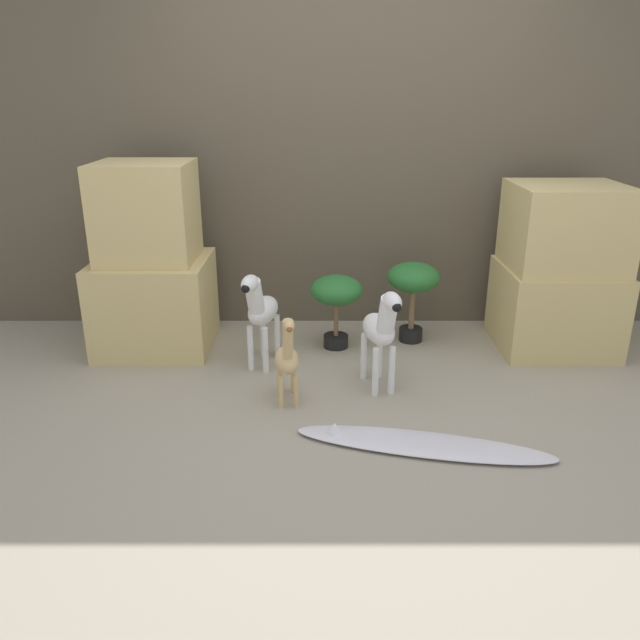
{
  "coord_description": "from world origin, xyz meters",
  "views": [
    {
      "loc": [
        -0.23,
        -2.92,
        1.65
      ],
      "look_at": [
        -0.24,
        0.55,
        0.35
      ],
      "focal_mm": 35.0,
      "sensor_mm": 36.0,
      "label": 1
    }
  ],
  "objects_px": {
    "potted_palm_front": "(415,283)",
    "surfboard": "(423,444)",
    "giraffe_figurine": "(289,357)",
    "zebra_right": "(383,328)",
    "zebra_left": "(262,309)",
    "potted_palm_back": "(338,295)"
  },
  "relations": [
    {
      "from": "potted_palm_front",
      "to": "surfboard",
      "type": "distance_m",
      "value": 1.44
    },
    {
      "from": "zebra_right",
      "to": "giraffe_figurine",
      "type": "distance_m",
      "value": 0.56
    },
    {
      "from": "zebra_right",
      "to": "giraffe_figurine",
      "type": "xyz_separation_m",
      "value": [
        -0.52,
        -0.16,
        -0.11
      ]
    },
    {
      "from": "zebra_left",
      "to": "zebra_right",
      "type": "bearing_deg",
      "value": -24.3
    },
    {
      "from": "surfboard",
      "to": "giraffe_figurine",
      "type": "bearing_deg",
      "value": 145.12
    },
    {
      "from": "zebra_left",
      "to": "potted_palm_front",
      "type": "bearing_deg",
      "value": 23.33
    },
    {
      "from": "giraffe_figurine",
      "to": "zebra_left",
      "type": "bearing_deg",
      "value": 111.1
    },
    {
      "from": "giraffe_figurine",
      "to": "potted_palm_front",
      "type": "xyz_separation_m",
      "value": [
        0.81,
        0.91,
        0.15
      ]
    },
    {
      "from": "giraffe_figurine",
      "to": "potted_palm_front",
      "type": "height_order",
      "value": "potted_palm_front"
    },
    {
      "from": "potted_palm_front",
      "to": "zebra_left",
      "type": "bearing_deg",
      "value": -156.67
    },
    {
      "from": "potted_palm_front",
      "to": "surfboard",
      "type": "bearing_deg",
      "value": -95.57
    },
    {
      "from": "zebra_left",
      "to": "giraffe_figurine",
      "type": "bearing_deg",
      "value": -68.9
    },
    {
      "from": "zebra_left",
      "to": "potted_palm_front",
      "type": "distance_m",
      "value": 1.08
    },
    {
      "from": "zebra_right",
      "to": "zebra_left",
      "type": "xyz_separation_m",
      "value": [
        -0.71,
        0.32,
        0.0
      ]
    },
    {
      "from": "giraffe_figurine",
      "to": "potted_palm_front",
      "type": "bearing_deg",
      "value": 48.33
    },
    {
      "from": "potted_palm_back",
      "to": "zebra_left",
      "type": "bearing_deg",
      "value": -146.33
    },
    {
      "from": "zebra_left",
      "to": "giraffe_figurine",
      "type": "distance_m",
      "value": 0.53
    },
    {
      "from": "giraffe_figurine",
      "to": "surfboard",
      "type": "height_order",
      "value": "giraffe_figurine"
    },
    {
      "from": "zebra_left",
      "to": "potted_palm_back",
      "type": "distance_m",
      "value": 0.57
    },
    {
      "from": "zebra_right",
      "to": "potted_palm_front",
      "type": "distance_m",
      "value": 0.8
    },
    {
      "from": "giraffe_figurine",
      "to": "potted_palm_back",
      "type": "bearing_deg",
      "value": 70.14
    },
    {
      "from": "potted_palm_front",
      "to": "surfboard",
      "type": "xyz_separation_m",
      "value": [
        -0.13,
        -1.38,
        -0.4
      ]
    }
  ]
}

